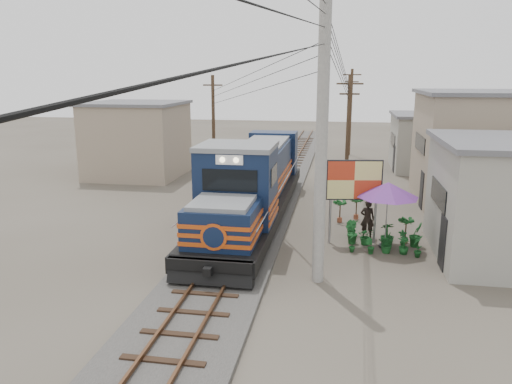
% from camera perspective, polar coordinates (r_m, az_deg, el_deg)
% --- Properties ---
extents(ground, '(120.00, 120.00, 0.00)m').
position_cam_1_polar(ground, '(18.84, -3.71, -8.75)').
color(ground, '#473F35').
rests_on(ground, ground).
extents(ballast, '(3.60, 70.00, 0.16)m').
position_cam_1_polar(ballast, '(28.16, 1.02, -1.03)').
color(ballast, '#595651').
rests_on(ballast, ground).
extents(track, '(1.15, 70.00, 0.12)m').
position_cam_1_polar(track, '(28.12, 1.02, -0.68)').
color(track, '#51331E').
rests_on(track, ground).
extents(locomotive, '(3.11, 16.94, 4.20)m').
position_cam_1_polar(locomotive, '(24.33, -0.26, 0.86)').
color(locomotive, black).
rests_on(locomotive, ground).
extents(utility_pole_main, '(0.40, 0.40, 10.00)m').
position_cam_1_polar(utility_pole_main, '(16.60, 7.52, 6.04)').
color(utility_pole_main, '#9E9B93').
rests_on(utility_pole_main, ground).
extents(wooden_pole_mid, '(1.60, 0.24, 7.00)m').
position_cam_1_polar(wooden_pole_mid, '(31.15, 10.47, 6.87)').
color(wooden_pole_mid, '#4C3826').
rests_on(wooden_pole_mid, ground).
extents(wooden_pole_far, '(1.60, 0.24, 7.50)m').
position_cam_1_polar(wooden_pole_far, '(45.07, 10.75, 9.13)').
color(wooden_pole_far, '#4C3826').
rests_on(wooden_pole_far, ground).
extents(wooden_pole_left, '(1.60, 0.24, 7.00)m').
position_cam_1_polar(wooden_pole_left, '(36.30, -4.89, 7.94)').
color(wooden_pole_left, '#4C3826').
rests_on(wooden_pole_left, ground).
extents(power_lines, '(9.65, 19.00, 3.30)m').
position_cam_1_polar(power_lines, '(25.81, 0.24, 14.43)').
color(power_lines, black).
rests_on(power_lines, ground).
extents(shophouse_mid, '(8.40, 7.35, 6.20)m').
position_cam_1_polar(shophouse_mid, '(30.40, 25.74, 4.53)').
color(shophouse_mid, gray).
rests_on(shophouse_mid, ground).
extents(shophouse_back, '(6.30, 6.30, 4.20)m').
position_cam_1_polar(shophouse_back, '(39.86, 19.71, 5.42)').
color(shophouse_back, gray).
rests_on(shophouse_back, ground).
extents(shophouse_left, '(6.30, 6.30, 5.20)m').
position_cam_1_polar(shophouse_left, '(36.15, -13.40, 5.90)').
color(shophouse_left, gray).
rests_on(shophouse_left, ground).
extents(billboard, '(2.33, 0.48, 3.61)m').
position_cam_1_polar(billboard, '(21.22, 11.16, 1.11)').
color(billboard, '#99999E').
rests_on(billboard, ground).
extents(market_umbrella, '(2.91, 2.91, 2.79)m').
position_cam_1_polar(market_umbrella, '(21.04, 14.87, 0.20)').
color(market_umbrella, black).
rests_on(market_umbrella, ground).
extents(vendor, '(0.64, 0.44, 1.70)m').
position_cam_1_polar(vendor, '(22.57, 12.61, -3.01)').
color(vendor, black).
rests_on(vendor, ground).
extents(plant_nursery, '(3.39, 2.91, 1.07)m').
position_cam_1_polar(plant_nursery, '(21.57, 14.14, -5.01)').
color(plant_nursery, '#16501F').
rests_on(plant_nursery, ground).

